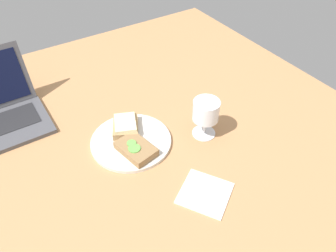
# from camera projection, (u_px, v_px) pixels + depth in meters

# --- Properties ---
(wooden_table) EXTENTS (1.40, 1.40, 0.03)m
(wooden_table) POSITION_uv_depth(u_px,v_px,m) (145.00, 140.00, 1.02)
(wooden_table) COLOR #B27F51
(wooden_table) RESTS_ON ground
(plate) EXTENTS (0.24, 0.24, 0.01)m
(plate) POSITION_uv_depth(u_px,v_px,m) (131.00, 141.00, 0.98)
(plate) COLOR silver
(plate) RESTS_ON wooden_table
(sandwich_with_cheese) EXTENTS (0.11, 0.12, 0.03)m
(sandwich_with_cheese) POSITION_uv_depth(u_px,v_px,m) (126.00, 126.00, 1.00)
(sandwich_with_cheese) COLOR #A88456
(sandwich_with_cheese) RESTS_ON plate
(sandwich_with_cucumber) EXTENTS (0.10, 0.13, 0.03)m
(sandwich_with_cucumber) POSITION_uv_depth(u_px,v_px,m) (136.00, 149.00, 0.94)
(sandwich_with_cucumber) COLOR #937047
(sandwich_with_cucumber) RESTS_ON plate
(wine_glass) EXTENTS (0.08, 0.08, 0.12)m
(wine_glass) POSITION_uv_depth(u_px,v_px,m) (206.00, 112.00, 0.96)
(wine_glass) COLOR white
(wine_glass) RESTS_ON wooden_table
(napkin) EXTENTS (0.17, 0.17, 0.00)m
(napkin) POSITION_uv_depth(u_px,v_px,m) (205.00, 193.00, 0.85)
(napkin) COLOR white
(napkin) RESTS_ON wooden_table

